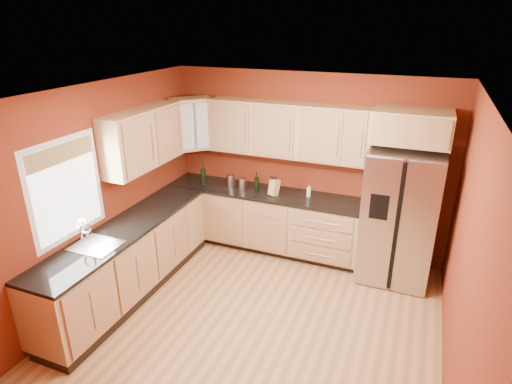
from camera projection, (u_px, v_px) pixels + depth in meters
floor at (255, 323)px, 4.92m from camera, size 4.00×4.00×0.00m
ceiling at (254, 95)px, 3.94m from camera, size 4.00×4.00×0.00m
wall_back at (307, 165)px, 6.15m from camera, size 4.00×0.04×2.60m
wall_front at (136, 351)px, 2.71m from camera, size 4.00×0.04×2.60m
wall_left at (100, 194)px, 5.12m from camera, size 0.04×4.00×2.60m
wall_right at (466, 259)px, 3.74m from camera, size 0.04×4.00×2.60m
base_cabinets_back at (263, 221)px, 6.40m from camera, size 2.90×0.60×0.88m
base_cabinets_left at (129, 261)px, 5.34m from camera, size 0.60×2.80×0.88m
countertop_back at (263, 193)px, 6.22m from camera, size 2.90×0.62×0.04m
countertop_left at (125, 228)px, 5.16m from camera, size 0.62×2.80×0.04m
upper_cabinets_back at (288, 130)px, 5.89m from camera, size 2.30×0.33×0.75m
upper_cabinets_left at (143, 138)px, 5.49m from camera, size 0.33×1.35×0.75m
corner_upper_cabinet at (192, 124)px, 6.24m from camera, size 0.67×0.67×0.75m
over_fridge_cabinet at (411, 126)px, 5.14m from camera, size 0.92×0.60×0.40m
refrigerator at (399, 216)px, 5.51m from camera, size 0.90×0.75×1.78m
window at (66, 189)px, 4.59m from camera, size 0.03×0.90×1.00m
sink_faucet at (94, 234)px, 4.67m from camera, size 0.50×0.42×0.30m
canister_left at (242, 184)px, 6.25m from camera, size 0.13×0.13×0.17m
canister_right at (231, 181)px, 6.35m from camera, size 0.13×0.13×0.19m
wine_bottle_a at (203, 174)px, 6.42m from camera, size 0.10×0.10×0.34m
wine_bottle_b at (257, 182)px, 6.15m from camera, size 0.09×0.09×0.30m
knife_block at (274, 187)px, 6.05m from camera, size 0.15×0.14×0.23m
soap_dispenser at (309, 191)px, 6.00m from camera, size 0.06×0.06×0.17m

